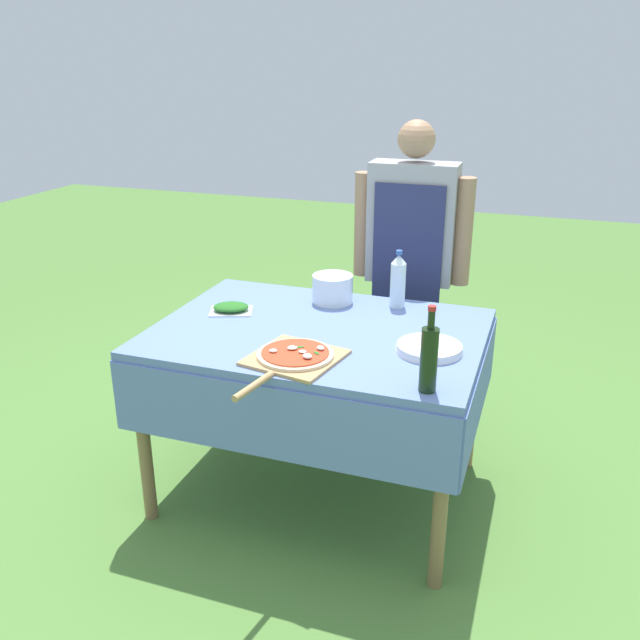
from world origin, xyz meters
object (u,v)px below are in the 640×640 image
(herb_container, at_px, (231,308))
(mixing_tub, at_px, (333,289))
(plate_stack, at_px, (429,348))
(oil_bottle, at_px, (429,358))
(water_bottle, at_px, (398,281))
(prep_table, at_px, (318,351))
(pizza_on_peel, at_px, (294,357))
(person_cook, at_px, (411,253))

(herb_container, xyz_separation_m, mixing_tub, (0.37, 0.26, 0.04))
(plate_stack, bearing_deg, oil_bottle, -80.52)
(mixing_tub, bearing_deg, water_bottle, 7.05)
(oil_bottle, height_order, plate_stack, oil_bottle)
(oil_bottle, relative_size, mixing_tub, 1.64)
(oil_bottle, relative_size, herb_container, 1.38)
(mixing_tub, bearing_deg, plate_stack, -38.42)
(prep_table, distance_m, herb_container, 0.44)
(pizza_on_peel, bearing_deg, herb_container, 149.65)
(oil_bottle, xyz_separation_m, plate_stack, (-0.05, 0.31, -0.10))
(oil_bottle, height_order, herb_container, oil_bottle)
(pizza_on_peel, distance_m, herb_container, 0.57)
(pizza_on_peel, bearing_deg, plate_stack, 38.30)
(mixing_tub, height_order, plate_stack, mixing_tub)
(person_cook, bearing_deg, mixing_tub, 58.90)
(plate_stack, bearing_deg, prep_table, 170.46)
(plate_stack, bearing_deg, mixing_tub, 141.58)
(mixing_tub, bearing_deg, herb_container, -144.53)
(person_cook, height_order, water_bottle, person_cook)
(mixing_tub, bearing_deg, person_cook, 59.70)
(herb_container, distance_m, mixing_tub, 0.45)
(person_cook, distance_m, plate_stack, 0.88)
(oil_bottle, bearing_deg, prep_table, 142.98)
(water_bottle, height_order, mixing_tub, water_bottle)
(water_bottle, bearing_deg, pizza_on_peel, -108.07)
(prep_table, relative_size, person_cook, 0.87)
(person_cook, height_order, oil_bottle, person_cook)
(pizza_on_peel, bearing_deg, water_bottle, 82.44)
(oil_bottle, xyz_separation_m, herb_container, (-0.93, 0.45, -0.10))
(oil_bottle, relative_size, plate_stack, 1.21)
(water_bottle, relative_size, herb_container, 1.19)
(pizza_on_peel, distance_m, water_bottle, 0.71)
(prep_table, bearing_deg, plate_stack, -9.54)
(mixing_tub, xyz_separation_m, plate_stack, (0.51, -0.40, -0.05))
(herb_container, bearing_deg, pizza_on_peel, -40.87)
(pizza_on_peel, relative_size, oil_bottle, 1.83)
(prep_table, xyz_separation_m, plate_stack, (0.46, -0.08, 0.11))
(herb_container, bearing_deg, person_cook, 48.21)
(person_cook, height_order, plate_stack, person_cook)
(water_bottle, xyz_separation_m, mixing_tub, (-0.28, -0.04, -0.06))
(person_cook, distance_m, water_bottle, 0.40)
(oil_bottle, distance_m, plate_stack, 0.33)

